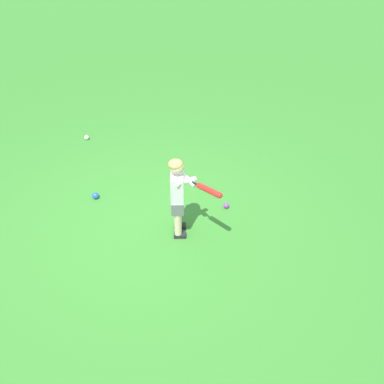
# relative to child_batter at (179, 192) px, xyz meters

# --- Properties ---
(ground_plane) EXTENTS (40.00, 40.00, 0.00)m
(ground_plane) POSITION_rel_child_batter_xyz_m (-0.46, -0.11, -0.65)
(ground_plane) COLOR #38842D
(child_batter) EXTENTS (0.77, 0.34, 1.08)m
(child_batter) POSITION_rel_child_batter_xyz_m (0.00, 0.00, 0.00)
(child_batter) COLOR #232328
(child_batter) RESTS_ON ground
(play_ball_center_lawn) EXTENTS (0.09, 0.09, 0.09)m
(play_ball_center_lawn) POSITION_rel_child_batter_xyz_m (-1.39, -0.11, -0.60)
(play_ball_center_lawn) COLOR blue
(play_ball_center_lawn) RESTS_ON ground
(play_ball_far_left) EXTENTS (0.08, 0.08, 0.08)m
(play_ball_far_left) POSITION_rel_child_batter_xyz_m (-2.70, 0.96, -0.61)
(play_ball_far_left) COLOR white
(play_ball_far_left) RESTS_ON ground
(play_ball_far_right) EXTENTS (0.08, 0.08, 0.08)m
(play_ball_far_right) POSITION_rel_child_batter_xyz_m (0.21, 0.76, -0.61)
(play_ball_far_right) COLOR purple
(play_ball_far_right) RESTS_ON ground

